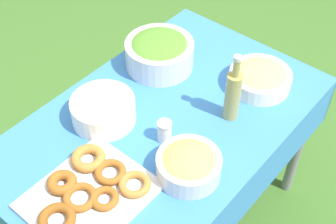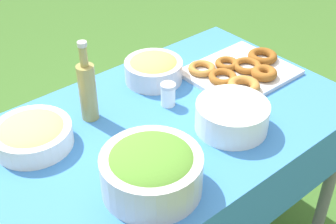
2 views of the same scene
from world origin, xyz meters
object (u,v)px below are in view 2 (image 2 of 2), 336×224
donut_platter (241,71)px  olive_oil_bottle (87,90)px  salad_bowl (151,169)px  pasta_bowl (32,134)px  plate_stack (232,116)px  fruit_bowl (154,68)px

donut_platter → olive_oil_bottle: olive_oil_bottle is taller
donut_platter → salad_bowl: bearing=-158.6°
pasta_bowl → plate_stack: bearing=-32.7°
fruit_bowl → pasta_bowl: bearing=-174.0°
plate_stack → pasta_bowl: bearing=147.3°
olive_oil_bottle → plate_stack: bearing=-47.7°
fruit_bowl → salad_bowl: bearing=-129.6°
plate_stack → fruit_bowl: (-0.00, 0.40, 0.00)m
donut_platter → plate_stack: 0.34m
plate_stack → fruit_bowl: size_ratio=1.09×
pasta_bowl → fruit_bowl: size_ratio=1.13×
fruit_bowl → olive_oil_bottle: bearing=-171.4°
pasta_bowl → plate_stack: size_ratio=1.04×
olive_oil_bottle → donut_platter: bearing=-14.0°
plate_stack → olive_oil_bottle: size_ratio=0.84×
donut_platter → fruit_bowl: 0.34m
donut_platter → plate_stack: size_ratio=1.71×
salad_bowl → plate_stack: size_ratio=1.19×
plate_stack → olive_oil_bottle: (-0.32, 0.35, 0.07)m
pasta_bowl → donut_platter: size_ratio=0.61×
salad_bowl → pasta_bowl: size_ratio=1.15×
pasta_bowl → donut_platter: bearing=-9.8°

